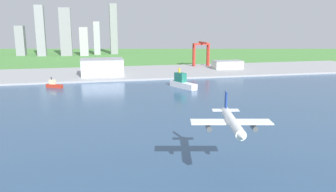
{
  "coord_description": "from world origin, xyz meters",
  "views": [
    {
      "loc": [
        -34.14,
        -9.05,
        72.66
      ],
      "look_at": [
        5.73,
        167.16,
        33.82
      ],
      "focal_mm": 35.99,
      "sensor_mm": 36.0,
      "label": 1
    }
  ],
  "objects_px": {
    "warehouse_annex": "(227,65)",
    "ferry_boat": "(182,82)",
    "airplane_landing": "(232,122)",
    "port_crane_red": "(201,48)",
    "warehouse_main": "(102,67)",
    "tugboat_small": "(54,85)"
  },
  "relations": [
    {
      "from": "airplane_landing",
      "to": "warehouse_main",
      "type": "distance_m",
      "value": 340.13
    },
    {
      "from": "warehouse_annex",
      "to": "ferry_boat",
      "type": "bearing_deg",
      "value": -129.97
    },
    {
      "from": "airplane_landing",
      "to": "ferry_boat",
      "type": "xyz_separation_m",
      "value": [
        40.31,
        234.54,
        -22.93
      ]
    },
    {
      "from": "warehouse_annex",
      "to": "airplane_landing",
      "type": "bearing_deg",
      "value": -112.35
    },
    {
      "from": "ferry_boat",
      "to": "tugboat_small",
      "type": "height_order",
      "value": "ferry_boat"
    },
    {
      "from": "airplane_landing",
      "to": "port_crane_red",
      "type": "relative_size",
      "value": 1.07
    },
    {
      "from": "port_crane_red",
      "to": "warehouse_main",
      "type": "height_order",
      "value": "port_crane_red"
    },
    {
      "from": "ferry_boat",
      "to": "warehouse_annex",
      "type": "distance_m",
      "value": 171.51
    },
    {
      "from": "warehouse_main",
      "to": "warehouse_annex",
      "type": "xyz_separation_m",
      "value": [
        197.53,
        29.44,
        -5.13
      ]
    },
    {
      "from": "airplane_landing",
      "to": "warehouse_annex",
      "type": "height_order",
      "value": "airplane_landing"
    },
    {
      "from": "port_crane_red",
      "to": "ferry_boat",
      "type": "bearing_deg",
      "value": -114.84
    },
    {
      "from": "ferry_boat",
      "to": "port_crane_red",
      "type": "relative_size",
      "value": 0.95
    },
    {
      "from": "tugboat_small",
      "to": "warehouse_main",
      "type": "xyz_separation_m",
      "value": [
        57.72,
        69.21,
        10.53
      ]
    },
    {
      "from": "airplane_landing",
      "to": "port_crane_red",
      "type": "height_order",
      "value": "port_crane_red"
    },
    {
      "from": "airplane_landing",
      "to": "tugboat_small",
      "type": "xyz_separation_m",
      "value": [
        -104.76,
        267.31,
        -25.69
      ]
    },
    {
      "from": "warehouse_main",
      "to": "ferry_boat",
      "type": "bearing_deg",
      "value": -49.42
    },
    {
      "from": "tugboat_small",
      "to": "port_crane_red",
      "type": "relative_size",
      "value": 0.48
    },
    {
      "from": "ferry_boat",
      "to": "port_crane_red",
      "type": "height_order",
      "value": "port_crane_red"
    },
    {
      "from": "airplane_landing",
      "to": "warehouse_annex",
      "type": "bearing_deg",
      "value": 67.65
    },
    {
      "from": "port_crane_red",
      "to": "warehouse_annex",
      "type": "height_order",
      "value": "port_crane_red"
    },
    {
      "from": "ferry_boat",
      "to": "warehouse_annex",
      "type": "height_order",
      "value": "ferry_boat"
    },
    {
      "from": "airplane_landing",
      "to": "tugboat_small",
      "type": "height_order",
      "value": "airplane_landing"
    }
  ]
}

